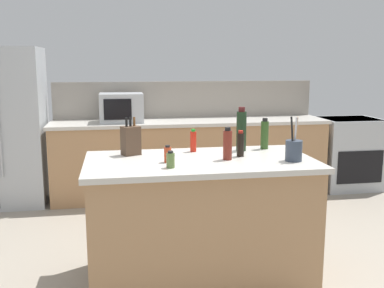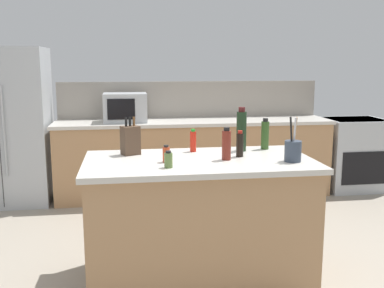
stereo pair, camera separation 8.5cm
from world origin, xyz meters
TOP-DOWN VIEW (x-y plane):
  - ground_plane at (0.00, 0.00)m, footprint 14.00×14.00m
  - back_counter_run at (0.30, 2.20)m, footprint 3.36×0.66m
  - wall_backsplash at (0.30, 2.52)m, footprint 3.32×0.03m
  - kitchen_island at (0.00, 0.00)m, footprint 1.67×0.89m
  - refrigerator at (-1.89, 2.25)m, footprint 0.95×0.75m
  - range_oven at (2.40, 2.20)m, footprint 0.76×0.65m
  - microwave at (-0.53, 2.20)m, footprint 0.51×0.39m
  - knife_block at (-0.49, 0.25)m, footprint 0.16×0.14m
  - utensil_crock at (0.65, -0.17)m, footprint 0.12×0.12m
  - olive_oil_bottle at (0.59, 0.31)m, footprint 0.06×0.06m
  - spice_jar_oregano at (-0.25, -0.23)m, footprint 0.06×0.06m
  - soy_sauce_bottle at (0.32, 0.05)m, footprint 0.05×0.05m
  - spice_jar_paprika at (-0.25, -0.06)m, footprint 0.05×0.05m
  - hot_sauce_bottle at (0.00, 0.29)m, footprint 0.05×0.05m
  - vinegar_bottle at (0.19, -0.05)m, footprint 0.07×0.07m
  - wine_bottle at (0.38, 0.26)m, footprint 0.08×0.08m

SIDE VIEW (x-z plane):
  - ground_plane at x=0.00m, z-range 0.00..0.00m
  - range_oven at x=2.40m, z-range 0.01..0.93m
  - back_counter_run at x=0.30m, z-range 0.00..0.94m
  - kitchen_island at x=0.00m, z-range 0.00..0.94m
  - refrigerator at x=-1.89m, z-range 0.00..1.81m
  - spice_jar_oregano at x=-0.25m, z-range 0.94..1.05m
  - spice_jar_paprika at x=-0.25m, z-range 0.94..1.06m
  - utensil_crock at x=0.65m, z-range 0.86..1.18m
  - hot_sauce_bottle at x=0.00m, z-range 0.93..1.11m
  - soy_sauce_bottle at x=0.32m, z-range 0.93..1.13m
  - vinegar_bottle at x=0.19m, z-range 0.93..1.17m
  - knife_block at x=-0.49m, z-range 0.91..1.20m
  - olive_oil_bottle at x=0.59m, z-range 0.93..1.19m
  - wine_bottle at x=0.38m, z-range 0.93..1.28m
  - microwave at x=-0.53m, z-range 0.94..1.28m
  - wall_backsplash at x=0.30m, z-range 0.94..1.40m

